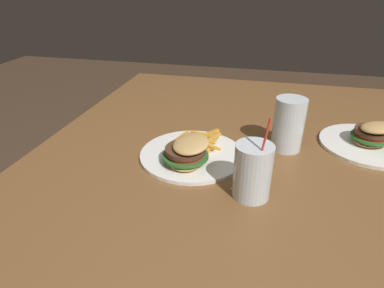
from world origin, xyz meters
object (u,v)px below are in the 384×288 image
object	(u,v)px
beer_glass	(288,126)
spoon	(263,163)
meal_plate_near	(190,152)
juice_glass	(252,173)
meal_plate_far	(371,140)

from	to	relation	value
beer_glass	spoon	xyz separation A→B (m)	(0.11, -0.06, -0.06)
meal_plate_near	spoon	xyz separation A→B (m)	(-0.02, 0.20, -0.02)
beer_glass	meal_plate_near	bearing A→B (deg)	-63.06
meal_plate_near	beer_glass	xyz separation A→B (m)	(-0.13, 0.26, 0.05)
meal_plate_near	beer_glass	distance (m)	0.29
meal_plate_near	beer_glass	size ratio (longest dim) A/B	1.90
beer_glass	juice_glass	size ratio (longest dim) A/B	0.76
beer_glass	juice_glass	distance (m)	0.27
meal_plate_near	meal_plate_far	size ratio (longest dim) A/B	1.04
meal_plate_near	juice_glass	size ratio (longest dim) A/B	1.44
spoon	meal_plate_near	bearing A→B (deg)	122.50
beer_glass	meal_plate_far	size ratio (longest dim) A/B	0.55
juice_glass	meal_plate_far	distance (m)	0.46
beer_glass	spoon	world-z (taller)	beer_glass
meal_plate_near	meal_plate_far	distance (m)	0.54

